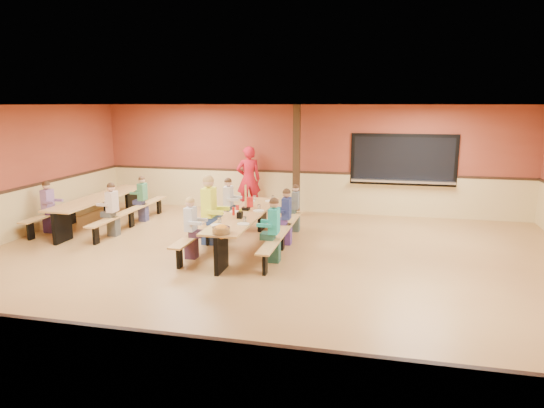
# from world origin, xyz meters

# --- Properties ---
(ground) EXTENTS (12.00, 12.00, 0.00)m
(ground) POSITION_xyz_m (0.00, 0.00, 0.00)
(ground) COLOR olive
(ground) RESTS_ON ground
(room_envelope) EXTENTS (12.04, 10.04, 3.02)m
(room_envelope) POSITION_xyz_m (0.00, 0.00, 0.69)
(room_envelope) COLOR brown
(room_envelope) RESTS_ON ground
(kitchen_pass_through) EXTENTS (2.78, 0.28, 1.38)m
(kitchen_pass_through) POSITION_xyz_m (2.60, 4.96, 1.49)
(kitchen_pass_through) COLOR black
(kitchen_pass_through) RESTS_ON ground
(structural_post) EXTENTS (0.18, 0.18, 3.00)m
(structural_post) POSITION_xyz_m (-0.20, 4.40, 1.50)
(structural_post) COLOR black
(structural_post) RESTS_ON ground
(cafeteria_table_main) EXTENTS (1.91, 3.70, 0.74)m
(cafeteria_table_main) POSITION_xyz_m (-0.75, 1.21, 0.53)
(cafeteria_table_main) COLOR #B98949
(cafeteria_table_main) RESTS_ON ground
(cafeteria_table_second) EXTENTS (1.91, 3.70, 0.74)m
(cafeteria_table_second) POSITION_xyz_m (-4.81, 2.25, 0.53)
(cafeteria_table_second) COLOR #B98949
(cafeteria_table_second) RESTS_ON ground
(seated_child_white_left) EXTENTS (0.37, 0.31, 1.22)m
(seated_child_white_left) POSITION_xyz_m (-1.58, 0.26, 0.61)
(seated_child_white_left) COLOR silver
(seated_child_white_left) RESTS_ON ground
(seated_adult_yellow) EXTENTS (0.51, 0.41, 1.49)m
(seated_adult_yellow) POSITION_xyz_m (-1.58, 1.30, 0.74)
(seated_adult_yellow) COLOR #ECFF36
(seated_adult_yellow) RESTS_ON ground
(seated_child_grey_left) EXTENTS (0.38, 0.31, 1.24)m
(seated_child_grey_left) POSITION_xyz_m (-1.58, 2.67, 0.62)
(seated_child_grey_left) COLOR silver
(seated_child_grey_left) RESTS_ON ground
(seated_child_teal_right) EXTENTS (0.39, 0.32, 1.25)m
(seated_child_teal_right) POSITION_xyz_m (0.07, 0.40, 0.62)
(seated_child_teal_right) COLOR teal
(seated_child_teal_right) RESTS_ON ground
(seated_child_navy_right) EXTENTS (0.37, 0.30, 1.21)m
(seated_child_navy_right) POSITION_xyz_m (0.07, 1.64, 0.61)
(seated_child_navy_right) COLOR navy
(seated_child_navy_right) RESTS_ON ground
(seated_child_char_right) EXTENTS (0.33, 0.27, 1.13)m
(seated_child_char_right) POSITION_xyz_m (0.07, 2.76, 0.56)
(seated_child_char_right) COLOR #52595C
(seated_child_char_right) RESTS_ON ground
(seated_child_purple_sec) EXTENTS (0.37, 0.31, 1.22)m
(seated_child_purple_sec) POSITION_xyz_m (-5.63, 1.36, 0.61)
(seated_child_purple_sec) COLOR #886194
(seated_child_purple_sec) RESTS_ON ground
(seated_child_green_sec) EXTENTS (0.35, 0.29, 1.17)m
(seated_child_green_sec) POSITION_xyz_m (-3.98, 2.89, 0.59)
(seated_child_green_sec) COLOR #3A7751
(seated_child_green_sec) RESTS_ON ground
(seated_child_tan_sec) EXTENTS (0.38, 0.31, 1.23)m
(seated_child_tan_sec) POSITION_xyz_m (-3.98, 1.43, 0.61)
(seated_child_tan_sec) COLOR #C6AD9E
(seated_child_tan_sec) RESTS_ON ground
(standing_woman) EXTENTS (0.80, 0.69, 1.87)m
(standing_woman) POSITION_xyz_m (-1.59, 4.55, 0.93)
(standing_woman) COLOR #B41423
(standing_woman) RESTS_ON ground
(punch_pitcher) EXTENTS (0.16, 0.16, 0.22)m
(punch_pitcher) POSITION_xyz_m (-0.82, 1.89, 0.85)
(punch_pitcher) COLOR red
(punch_pitcher) RESTS_ON cafeteria_table_main
(chip_bowl) EXTENTS (0.32, 0.32, 0.15)m
(chip_bowl) POSITION_xyz_m (-0.71, -0.43, 0.81)
(chip_bowl) COLOR orange
(chip_bowl) RESTS_ON cafeteria_table_main
(napkin_dispenser) EXTENTS (0.10, 0.14, 0.13)m
(napkin_dispenser) POSITION_xyz_m (-0.72, 0.79, 0.80)
(napkin_dispenser) COLOR black
(napkin_dispenser) RESTS_ON cafeteria_table_main
(condiment_mustard) EXTENTS (0.06, 0.06, 0.17)m
(condiment_mustard) POSITION_xyz_m (-0.75, 0.90, 0.82)
(condiment_mustard) COLOR yellow
(condiment_mustard) RESTS_ON cafeteria_table_main
(condiment_ketchup) EXTENTS (0.06, 0.06, 0.17)m
(condiment_ketchup) POSITION_xyz_m (-0.93, 1.02, 0.82)
(condiment_ketchup) COLOR #B2140F
(condiment_ketchup) RESTS_ON cafeteria_table_main
(table_paddle) EXTENTS (0.16, 0.16, 0.56)m
(table_paddle) POSITION_xyz_m (-0.82, 1.55, 0.88)
(table_paddle) COLOR black
(table_paddle) RESTS_ON cafeteria_table_main
(place_settings) EXTENTS (0.65, 3.30, 0.11)m
(place_settings) POSITION_xyz_m (-0.75, 1.21, 0.80)
(place_settings) COLOR beige
(place_settings) RESTS_ON cafeteria_table_main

